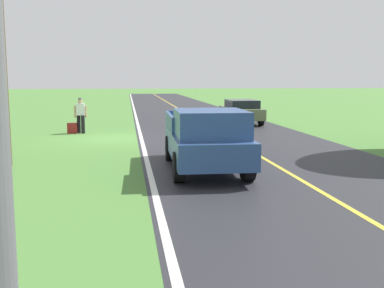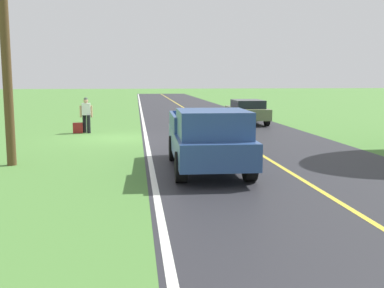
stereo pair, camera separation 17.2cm
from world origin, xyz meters
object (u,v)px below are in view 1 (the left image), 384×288
Objects in this scene: pickup_truck_passing at (206,138)px; sedan_near_oncoming at (241,111)px; hitchhiker_walking at (81,113)px; suitcase_carried at (72,128)px.

pickup_truck_passing is 1.23× the size of sedan_near_oncoming.
pickup_truck_passing reaches higher than hitchhiker_walking.
pickup_truck_passing is (-4.90, 9.94, 0.71)m from suitcase_carried.
pickup_truck_passing is at bearing 114.08° from hitchhiker_walking.
hitchhiker_walking reaches higher than suitcase_carried.
hitchhiker_walking is at bearing 22.18° from sedan_near_oncoming.
pickup_truck_passing is (-4.48, 10.03, -0.01)m from hitchhiker_walking.
pickup_truck_passing reaches higher than sedan_near_oncoming.
suitcase_carried is at bearing -63.76° from pickup_truck_passing.
suitcase_carried is 10.11m from sedan_near_oncoming.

